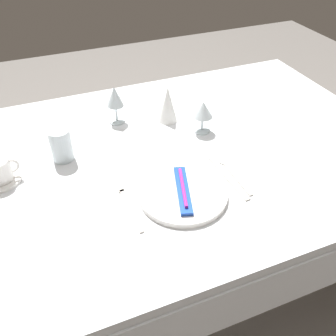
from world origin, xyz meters
The scene contains 12 objects.
ground_plane centered at (0.00, 0.00, 0.00)m, with size 6.00×6.00×0.00m, color slate.
dining_table centered at (0.00, 0.00, 0.66)m, with size 1.80×1.11×0.74m.
dinner_plate centered at (0.01, -0.23, 0.75)m, with size 0.27×0.27×0.02m, color white.
toothbrush_package centered at (0.01, -0.23, 0.77)m, with size 0.10×0.21×0.02m.
fork_outer centered at (-0.16, -0.20, 0.74)m, with size 0.02×0.22×0.00m.
dinner_knife centered at (0.18, -0.21, 0.74)m, with size 0.02×0.24×0.00m.
spoon_soup centered at (0.20, -0.18, 0.74)m, with size 0.03×0.21×0.01m.
saucer_left centered at (-0.50, 0.05, 0.74)m, with size 0.12×0.12×0.01m, color white.
wine_glass_left centered at (0.22, 0.08, 0.83)m, with size 0.08×0.08×0.12m.
wine_glass_right centered at (-0.06, 0.27, 0.84)m, with size 0.07×0.07×0.15m.
drink_tumbler centered at (-0.30, 0.10, 0.79)m, with size 0.07×0.07×0.11m.
napkin_folded centered at (0.13, 0.20, 0.81)m, with size 0.07×0.07×0.15m, color white.
Camera 1 is at (-0.35, -0.99, 1.52)m, focal length 39.94 mm.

